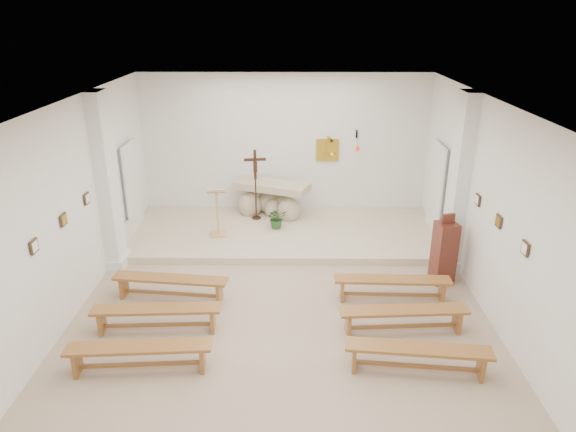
{
  "coord_description": "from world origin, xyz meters",
  "views": [
    {
      "loc": [
        0.19,
        -7.35,
        4.81
      ],
      "look_at": [
        0.11,
        1.6,
        1.24
      ],
      "focal_mm": 32.0,
      "sensor_mm": 36.0,
      "label": 1
    }
  ],
  "objects_px": {
    "lectern": "(217,212)",
    "bench_left_front": "(171,283)",
    "bench_right_second": "(404,315)",
    "bench_right_front": "(392,284)",
    "crucifix_stand": "(255,180)",
    "donation_pedestal": "(444,252)",
    "bench_left_third": "(139,352)",
    "bench_right_third": "(418,354)",
    "altar": "(271,201)",
    "bench_left_second": "(157,314)"
  },
  "relations": [
    {
      "from": "altar",
      "to": "crucifix_stand",
      "type": "height_order",
      "value": "crucifix_stand"
    },
    {
      "from": "bench_right_front",
      "to": "bench_left_second",
      "type": "xyz_separation_m",
      "value": [
        -3.94,
        -1.0,
        0.0
      ]
    },
    {
      "from": "bench_left_second",
      "to": "bench_left_third",
      "type": "relative_size",
      "value": 1.0
    },
    {
      "from": "donation_pedestal",
      "to": "bench_left_second",
      "type": "xyz_separation_m",
      "value": [
        -5.01,
        -1.69,
        -0.29
      ]
    },
    {
      "from": "bench_left_front",
      "to": "bench_right_third",
      "type": "xyz_separation_m",
      "value": [
        3.94,
        -2.0,
        0.0
      ]
    },
    {
      "from": "altar",
      "to": "donation_pedestal",
      "type": "xyz_separation_m",
      "value": [
        3.36,
        -3.06,
        0.11
      ]
    },
    {
      "from": "bench_right_second",
      "to": "bench_left_third",
      "type": "relative_size",
      "value": 1.0
    },
    {
      "from": "bench_left_third",
      "to": "bench_right_third",
      "type": "relative_size",
      "value": 1.0
    },
    {
      "from": "lectern",
      "to": "bench_left_third",
      "type": "relative_size",
      "value": 0.55
    },
    {
      "from": "altar",
      "to": "bench_right_second",
      "type": "height_order",
      "value": "altar"
    },
    {
      "from": "lectern",
      "to": "crucifix_stand",
      "type": "xyz_separation_m",
      "value": [
        0.78,
        1.01,
        0.42
      ]
    },
    {
      "from": "bench_left_second",
      "to": "donation_pedestal",
      "type": "bearing_deg",
      "value": 15.8
    },
    {
      "from": "bench_right_second",
      "to": "bench_right_front",
      "type": "bearing_deg",
      "value": 86.44
    },
    {
      "from": "lectern",
      "to": "bench_left_second",
      "type": "relative_size",
      "value": 0.55
    },
    {
      "from": "bench_right_front",
      "to": "bench_left_front",
      "type": "bearing_deg",
      "value": -178.26
    },
    {
      "from": "altar",
      "to": "bench_left_second",
      "type": "xyz_separation_m",
      "value": [
        -1.65,
        -4.75,
        -0.18
      ]
    },
    {
      "from": "lectern",
      "to": "bench_right_third",
      "type": "bearing_deg",
      "value": -60.44
    },
    {
      "from": "lectern",
      "to": "bench_left_front",
      "type": "distance_m",
      "value": 2.58
    },
    {
      "from": "lectern",
      "to": "bench_left_front",
      "type": "xyz_separation_m",
      "value": [
        -0.51,
        -2.5,
        -0.39
      ]
    },
    {
      "from": "lectern",
      "to": "bench_right_front",
      "type": "xyz_separation_m",
      "value": [
        3.43,
        -2.5,
        -0.39
      ]
    },
    {
      "from": "crucifix_stand",
      "to": "bench_left_third",
      "type": "height_order",
      "value": "crucifix_stand"
    },
    {
      "from": "lectern",
      "to": "bench_left_second",
      "type": "bearing_deg",
      "value": -106.04
    },
    {
      "from": "altar",
      "to": "lectern",
      "type": "relative_size",
      "value": 1.67
    },
    {
      "from": "crucifix_stand",
      "to": "bench_left_second",
      "type": "distance_m",
      "value": 4.76
    },
    {
      "from": "crucifix_stand",
      "to": "bench_right_second",
      "type": "bearing_deg",
      "value": -67.14
    },
    {
      "from": "donation_pedestal",
      "to": "bench_right_front",
      "type": "distance_m",
      "value": 1.31
    },
    {
      "from": "bench_left_front",
      "to": "bench_right_front",
      "type": "relative_size",
      "value": 1.01
    },
    {
      "from": "bench_left_second",
      "to": "bench_right_third",
      "type": "distance_m",
      "value": 4.07
    },
    {
      "from": "bench_right_second",
      "to": "bench_right_third",
      "type": "relative_size",
      "value": 1.0
    },
    {
      "from": "bench_left_second",
      "to": "lectern",
      "type": "bearing_deg",
      "value": 78.96
    },
    {
      "from": "crucifix_stand",
      "to": "bench_left_front",
      "type": "relative_size",
      "value": 0.82
    },
    {
      "from": "crucifix_stand",
      "to": "bench_left_second",
      "type": "relative_size",
      "value": 0.82
    },
    {
      "from": "lectern",
      "to": "bench_right_front",
      "type": "relative_size",
      "value": 0.55
    },
    {
      "from": "altar",
      "to": "crucifix_stand",
      "type": "distance_m",
      "value": 0.76
    },
    {
      "from": "bench_left_front",
      "to": "bench_right_second",
      "type": "bearing_deg",
      "value": -7.78
    },
    {
      "from": "donation_pedestal",
      "to": "bench_left_third",
      "type": "height_order",
      "value": "donation_pedestal"
    },
    {
      "from": "lectern",
      "to": "donation_pedestal",
      "type": "height_order",
      "value": "donation_pedestal"
    },
    {
      "from": "crucifix_stand",
      "to": "bench_left_third",
      "type": "relative_size",
      "value": 0.82
    },
    {
      "from": "donation_pedestal",
      "to": "bench_right_front",
      "type": "bearing_deg",
      "value": -159.24
    },
    {
      "from": "bench_right_front",
      "to": "bench_left_third",
      "type": "bearing_deg",
      "value": -151.41
    },
    {
      "from": "donation_pedestal",
      "to": "altar",
      "type": "bearing_deg",
      "value": 125.72
    },
    {
      "from": "crucifix_stand",
      "to": "bench_left_second",
      "type": "xyz_separation_m",
      "value": [
        -1.29,
        -4.51,
        -0.81
      ]
    },
    {
      "from": "altar",
      "to": "bench_right_front",
      "type": "bearing_deg",
      "value": -37.77
    },
    {
      "from": "altar",
      "to": "bench_left_third",
      "type": "distance_m",
      "value": 5.98
    },
    {
      "from": "donation_pedestal",
      "to": "bench_right_second",
      "type": "bearing_deg",
      "value": -134.39
    },
    {
      "from": "altar",
      "to": "bench_right_front",
      "type": "height_order",
      "value": "altar"
    },
    {
      "from": "altar",
      "to": "bench_right_front",
      "type": "relative_size",
      "value": 0.93
    },
    {
      "from": "donation_pedestal",
      "to": "bench_left_front",
      "type": "distance_m",
      "value": 5.07
    },
    {
      "from": "crucifix_stand",
      "to": "donation_pedestal",
      "type": "xyz_separation_m",
      "value": [
        3.72,
        -2.82,
        -0.52
      ]
    },
    {
      "from": "bench_left_second",
      "to": "altar",
      "type": "bearing_deg",
      "value": 68.07
    }
  ]
}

